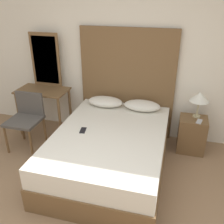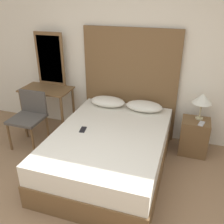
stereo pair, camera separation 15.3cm
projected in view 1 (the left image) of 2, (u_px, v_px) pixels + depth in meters
wall_back at (124, 55)px, 3.93m from camera, size 10.00×0.06×2.70m
bed at (110, 151)px, 3.41m from camera, size 1.46×2.02×0.58m
headboard at (127, 84)px, 4.05m from camera, size 1.53×0.05×1.78m
pillow_left at (105, 102)px, 4.02m from camera, size 0.56×0.33×0.15m
pillow_right at (142, 106)px, 3.88m from camera, size 0.56×0.33×0.15m
phone_on_bed at (83, 130)px, 3.32m from camera, size 0.09×0.16×0.01m
nightstand at (192, 134)px, 3.82m from camera, size 0.40×0.35×0.55m
table_lamp at (200, 97)px, 3.61m from camera, size 0.28×0.28×0.39m
phone_on_nightstand at (199, 121)px, 3.60m from camera, size 0.10×0.16×0.01m
vanity_desk at (43, 98)px, 4.20m from camera, size 0.84×0.49×0.78m
vanity_mirror at (46, 60)px, 4.12m from camera, size 0.50×0.03×0.89m
chair at (26, 116)px, 3.84m from camera, size 0.48×0.48×0.86m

